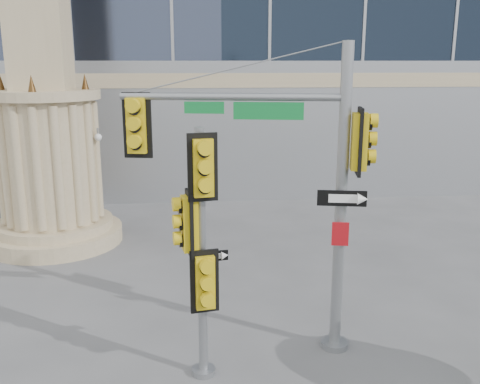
{
  "coord_description": "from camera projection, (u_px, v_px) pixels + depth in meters",
  "views": [
    {
      "loc": [
        -1.48,
        -8.78,
        5.97
      ],
      "look_at": [
        -0.42,
        2.0,
        3.32
      ],
      "focal_mm": 40.0,
      "sensor_mm": 36.0,
      "label": 1
    }
  ],
  "objects": [
    {
      "name": "monument",
      "position": [
        42.0,
        76.0,
        16.86
      ],
      "size": [
        4.4,
        4.4,
        16.6
      ],
      "color": "tan",
      "rests_on": "ground"
    },
    {
      "name": "main_signal_pole",
      "position": [
        285.0,
        166.0,
        10.68
      ],
      "size": [
        4.87,
        1.4,
        6.36
      ],
      "rotation": [
        0.0,
        0.0,
        -0.2
      ],
      "color": "slate",
      "rests_on": "ground"
    },
    {
      "name": "secondary_signal_pole",
      "position": [
        200.0,
        238.0,
        9.71
      ],
      "size": [
        0.88,
        0.64,
        4.85
      ],
      "rotation": [
        0.0,
        0.0,
        0.18
      ],
      "color": "slate",
      "rests_on": "ground"
    }
  ]
}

